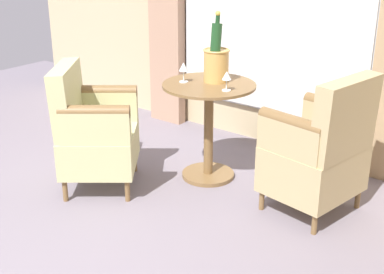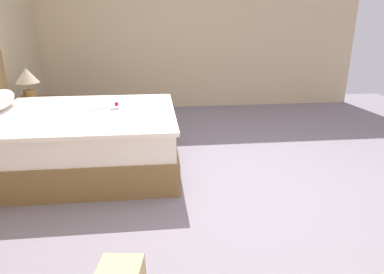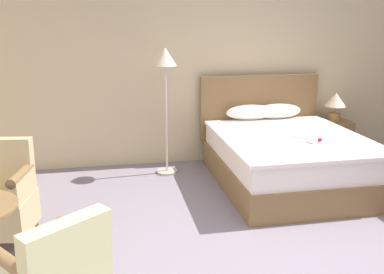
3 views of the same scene
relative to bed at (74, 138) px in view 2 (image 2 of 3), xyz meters
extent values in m
plane|color=slate|center=(-0.64, -1.80, -0.36)|extent=(8.30, 8.30, 0.00)
cube|color=#C5AF8B|center=(2.81, -1.80, 1.08)|extent=(0.12, 5.91, 2.88)
cube|color=brown|center=(0.00, -0.08, -0.19)|extent=(1.66, 2.07, 0.34)
cube|color=white|center=(0.00, -0.08, 0.12)|extent=(1.61, 2.01, 0.27)
cube|color=white|center=(0.00, -0.14, 0.27)|extent=(1.69, 1.94, 0.04)
cylinder|color=#2D6628|center=(0.09, -0.33, 0.30)|extent=(0.22, 0.28, 0.01)
sphere|color=#B20F4C|center=(0.20, -0.47, 0.32)|extent=(0.05, 0.05, 0.05)
ellipsoid|color=#33702D|center=(0.09, -0.08, 0.31)|extent=(0.05, 0.03, 0.01)
cube|color=white|center=(0.10, -0.45, 0.31)|extent=(0.09, 0.11, 0.00)
cube|color=brown|center=(1.07, 0.77, -0.07)|extent=(0.45, 0.41, 0.58)
sphere|color=tan|center=(1.31, 0.77, 0.06)|extent=(0.02, 0.02, 0.02)
cylinder|color=#A0763B|center=(1.07, 0.77, 0.28)|extent=(0.16, 0.16, 0.11)
cylinder|color=olive|center=(1.07, 0.77, 0.39)|extent=(0.02, 0.02, 0.10)
cone|color=beige|center=(1.07, 0.77, 0.54)|extent=(0.30, 0.30, 0.19)
camera|label=1|loc=(-0.13, 0.39, 1.43)|focal=50.00mm
camera|label=2|loc=(-3.69, -0.90, 1.23)|focal=32.00mm
camera|label=3|loc=(-2.13, -4.77, 1.63)|focal=40.00mm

